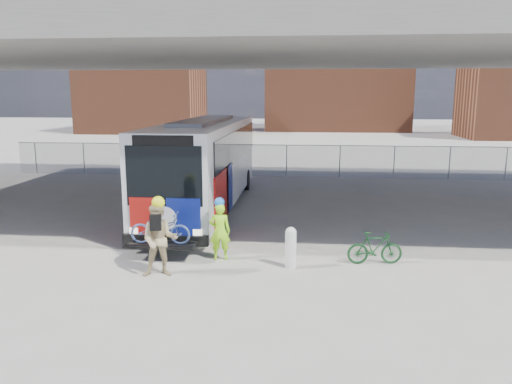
# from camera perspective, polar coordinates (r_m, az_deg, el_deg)

# --- Properties ---
(ground) EXTENTS (160.00, 160.00, 0.00)m
(ground) POSITION_cam_1_polar(r_m,az_deg,el_deg) (16.99, -1.44, -4.77)
(ground) COLOR #9E9991
(ground) RESTS_ON ground
(bus) EXTENTS (2.67, 12.90, 3.69)m
(bus) POSITION_cam_1_polar(r_m,az_deg,el_deg) (20.39, -5.82, 3.91)
(bus) COLOR silver
(bus) RESTS_ON ground
(overpass) EXTENTS (40.00, 16.00, 7.95)m
(overpass) POSITION_cam_1_polar(r_m,az_deg,el_deg) (20.40, -0.11, 16.46)
(overpass) COLOR #605E59
(overpass) RESTS_ON ground
(chainlink_fence) EXTENTS (30.00, 0.06, 30.00)m
(chainlink_fence) POSITION_cam_1_polar(r_m,az_deg,el_deg) (28.47, 1.50, 4.62)
(chainlink_fence) COLOR gray
(chainlink_fence) RESTS_ON ground
(brick_buildings) EXTENTS (54.00, 22.00, 12.00)m
(brick_buildings) POSITION_cam_1_polar(r_m,az_deg,el_deg) (64.45, 4.99, 11.78)
(brick_buildings) COLOR brown
(brick_buildings) RESTS_ON ground
(smokestack) EXTENTS (2.20, 2.20, 25.00)m
(smokestack) POSITION_cam_1_polar(r_m,az_deg,el_deg) (72.64, 15.74, 16.94)
(smokestack) COLOR brown
(smokestack) RESTS_ON ground
(bollard) EXTENTS (0.30, 0.30, 1.15)m
(bollard) POSITION_cam_1_polar(r_m,az_deg,el_deg) (13.59, 3.98, -6.19)
(bollard) COLOR white
(bollard) RESTS_ON ground
(cyclist_hivis) EXTENTS (0.64, 0.46, 1.81)m
(cyclist_hivis) POSITION_cam_1_polar(r_m,az_deg,el_deg) (14.22, -4.16, -4.32)
(cyclist_hivis) COLOR #A2FF1A
(cyclist_hivis) RESTS_ON ground
(cyclist_tan) EXTENTS (1.06, 0.90, 2.12)m
(cyclist_tan) POSITION_cam_1_polar(r_m,az_deg,el_deg) (13.09, -10.96, -5.27)
(cyclist_tan) COLOR tan
(cyclist_tan) RESTS_ON ground
(bike_parked) EXTENTS (1.58, 0.62, 0.93)m
(bike_parked) POSITION_cam_1_polar(r_m,az_deg,el_deg) (14.28, 13.43, -6.24)
(bike_parked) COLOR #14401C
(bike_parked) RESTS_ON ground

